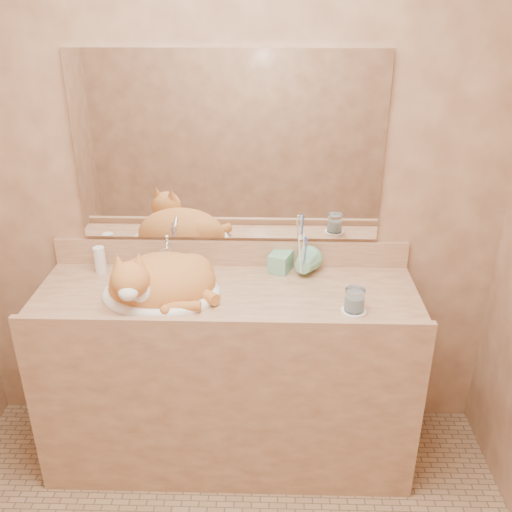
{
  "coord_description": "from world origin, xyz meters",
  "views": [
    {
      "loc": [
        0.18,
        -1.35,
        2.01
      ],
      "look_at": [
        0.12,
        0.7,
        1.03
      ],
      "focal_mm": 40.0,
      "sensor_mm": 36.0,
      "label": 1
    }
  ],
  "objects_px": {
    "sink_basin": "(160,278)",
    "toothbrush_cup": "(302,268)",
    "water_glass": "(355,300)",
    "vanity_counter": "(229,375)",
    "cat": "(159,280)",
    "soap_dispenser": "(276,256)"
  },
  "relations": [
    {
      "from": "sink_basin",
      "to": "water_glass",
      "type": "height_order",
      "value": "sink_basin"
    },
    {
      "from": "cat",
      "to": "water_glass",
      "type": "distance_m",
      "value": 0.79
    },
    {
      "from": "sink_basin",
      "to": "toothbrush_cup",
      "type": "bearing_deg",
      "value": 6.3
    },
    {
      "from": "vanity_counter",
      "to": "sink_basin",
      "type": "bearing_deg",
      "value": -175.74
    },
    {
      "from": "water_glass",
      "to": "cat",
      "type": "bearing_deg",
      "value": 172.21
    },
    {
      "from": "sink_basin",
      "to": "soap_dispenser",
      "type": "height_order",
      "value": "soap_dispenser"
    },
    {
      "from": "sink_basin",
      "to": "soap_dispenser",
      "type": "xyz_separation_m",
      "value": [
        0.48,
        0.18,
        0.02
      ]
    },
    {
      "from": "sink_basin",
      "to": "water_glass",
      "type": "distance_m",
      "value": 0.79
    },
    {
      "from": "soap_dispenser",
      "to": "vanity_counter",
      "type": "bearing_deg",
      "value": -120.94
    },
    {
      "from": "cat",
      "to": "toothbrush_cup",
      "type": "relative_size",
      "value": 3.8
    },
    {
      "from": "vanity_counter",
      "to": "water_glass",
      "type": "height_order",
      "value": "water_glass"
    },
    {
      "from": "sink_basin",
      "to": "toothbrush_cup",
      "type": "distance_m",
      "value": 0.61
    },
    {
      "from": "soap_dispenser",
      "to": "toothbrush_cup",
      "type": "height_order",
      "value": "soap_dispenser"
    },
    {
      "from": "cat",
      "to": "toothbrush_cup",
      "type": "xyz_separation_m",
      "value": [
        0.59,
        0.17,
        -0.02
      ]
    },
    {
      "from": "cat",
      "to": "toothbrush_cup",
      "type": "distance_m",
      "value": 0.61
    },
    {
      "from": "vanity_counter",
      "to": "soap_dispenser",
      "type": "height_order",
      "value": "soap_dispenser"
    },
    {
      "from": "soap_dispenser",
      "to": "toothbrush_cup",
      "type": "xyz_separation_m",
      "value": [
        0.11,
        -0.03,
        -0.04
      ]
    },
    {
      "from": "cat",
      "to": "vanity_counter",
      "type": "bearing_deg",
      "value": -5.53
    },
    {
      "from": "water_glass",
      "to": "soap_dispenser",
      "type": "bearing_deg",
      "value": 134.63
    },
    {
      "from": "sink_basin",
      "to": "water_glass",
      "type": "relative_size",
      "value": 5.24
    },
    {
      "from": "vanity_counter",
      "to": "cat",
      "type": "relative_size",
      "value": 3.6
    },
    {
      "from": "soap_dispenser",
      "to": "toothbrush_cup",
      "type": "distance_m",
      "value": 0.12
    }
  ]
}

